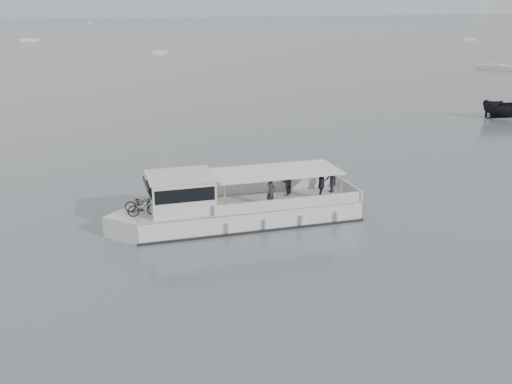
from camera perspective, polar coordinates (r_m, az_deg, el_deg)
ground at (r=33.39m, az=4.23°, el=-1.03°), size 1400.00×1400.00×0.00m
tour_boat at (r=29.69m, az=-2.98°, el=-1.60°), size 13.34×6.26×5.61m
dark_motorboat at (r=63.36m, az=24.01°, el=7.58°), size 5.33×4.97×2.05m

